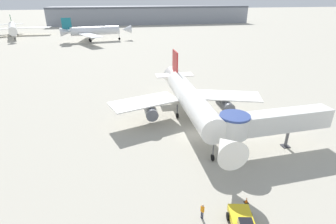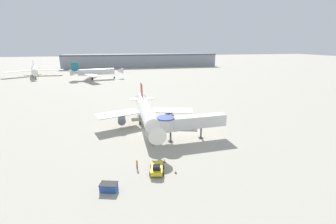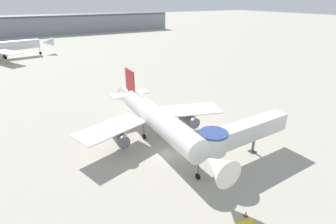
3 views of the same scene
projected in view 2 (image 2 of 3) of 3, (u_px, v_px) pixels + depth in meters
The scene contains 12 objects.
ground_plane at pixel (147, 133), 58.68m from camera, with size 800.00×800.00×0.00m, color #A8A393.
main_airplane at pixel (146, 112), 61.69m from camera, with size 28.20×32.87×10.34m.
jet_bridge at pixel (187, 122), 53.21m from camera, with size 17.03×4.10×6.20m.
pushback_tug_yellow at pixel (157, 168), 40.43m from camera, with size 3.08×4.51×1.88m.
service_container_blue at pixel (109, 187), 35.46m from camera, with size 3.09×2.36×1.29m.
traffic_cone_apron_front at pixel (176, 172), 40.36m from camera, with size 0.37×0.37×0.61m.
traffic_cone_near_nose at pixel (164, 161), 44.04m from camera, with size 0.45×0.45×0.75m.
traffic_cone_starboard_wing at pixel (185, 126), 62.66m from camera, with size 0.42×0.42×0.70m.
ground_crew_marshaller at pixel (137, 164), 41.67m from camera, with size 0.35×0.39×1.78m.
background_jet_green_tail at pixel (34, 70), 157.99m from camera, with size 37.16×37.02×10.34m.
background_jet_teal_tail at pixel (95, 72), 144.84m from camera, with size 33.34×35.69×11.08m.
terminal_building at pixel (142, 60), 223.87m from camera, with size 147.99×20.83×12.60m.
Camera 2 is at (-6.18, -54.46, 22.36)m, focal length 24.00 mm.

